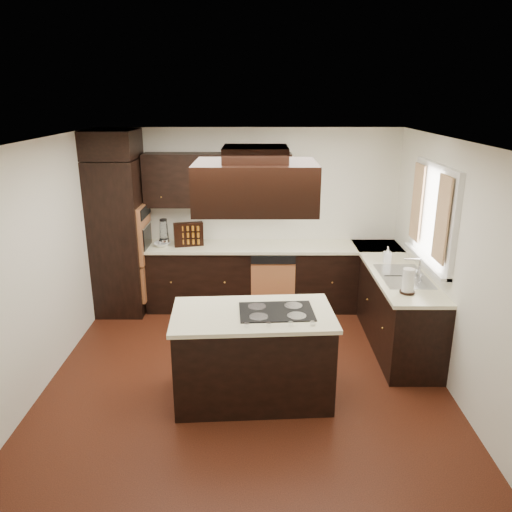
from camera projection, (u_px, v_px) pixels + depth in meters
name	position (u px, v px, depth m)	size (l,w,h in m)	color
floor	(247.00, 372.00, 5.52)	(4.20, 4.20, 0.02)	#5A2614
ceiling	(245.00, 140.00, 4.74)	(4.20, 4.20, 0.02)	white
wall_back	(249.00, 217.00, 7.14)	(4.20, 0.02, 2.50)	silver
wall_front	(238.00, 374.00, 3.12)	(4.20, 0.02, 2.50)	silver
wall_left	(42.00, 264.00, 5.14)	(0.02, 4.20, 2.50)	silver
wall_right	(451.00, 265.00, 5.12)	(0.02, 4.20, 2.50)	silver
oven_column	(119.00, 237.00, 6.82)	(0.65, 0.75, 2.12)	black
wall_oven_face	(145.00, 233.00, 6.80)	(0.05, 0.62, 0.78)	#C17342
base_cabinets_back	(252.00, 278.00, 7.09)	(2.93, 0.60, 0.88)	black
base_cabinets_right	(392.00, 303.00, 6.23)	(0.60, 2.40, 0.88)	black
countertop_back	(252.00, 247.00, 6.94)	(2.93, 0.63, 0.04)	#FAF5CB
countertop_right	(394.00, 268.00, 6.09)	(0.63, 2.40, 0.04)	#FAF5CB
upper_cabinets	(218.00, 180.00, 6.80)	(2.00, 0.34, 0.72)	black
dishwasher_front	(273.00, 288.00, 6.82)	(0.60, 0.05, 0.72)	#C17342
window_frame	(434.00, 215.00, 5.52)	(0.06, 1.32, 1.12)	white
window_pane	(436.00, 215.00, 5.52)	(0.00, 1.20, 1.00)	white
curtain_left	(442.00, 219.00, 5.11)	(0.02, 0.34, 0.90)	beige
curtain_right	(417.00, 203.00, 5.91)	(0.02, 0.34, 0.90)	beige
sink_rim	(403.00, 276.00, 5.75)	(0.52, 0.84, 0.01)	silver
island	(253.00, 357.00, 4.94)	(1.50, 0.82, 0.88)	black
island_top	(253.00, 315.00, 4.80)	(1.56, 0.87, 0.04)	#FAF5CB
cooktop	(276.00, 312.00, 4.80)	(0.71, 0.47, 0.01)	black
range_hood	(255.00, 186.00, 4.33)	(1.05, 0.72, 0.42)	black
hood_duct	(255.00, 154.00, 4.24)	(0.55, 0.50, 0.13)	black
blender_base	(165.00, 242.00, 6.90)	(0.15, 0.15, 0.10)	silver
blender_pitcher	(164.00, 230.00, 6.84)	(0.13, 0.13, 0.26)	silver
spice_rack	(189.00, 234.00, 6.86)	(0.40, 0.10, 0.33)	black
mixing_bowl	(163.00, 244.00, 6.89)	(0.23, 0.23, 0.06)	white
soap_bottle	(387.00, 255.00, 6.19)	(0.09, 0.09, 0.21)	white
paper_towel	(408.00, 281.00, 5.22)	(0.13, 0.13, 0.27)	white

